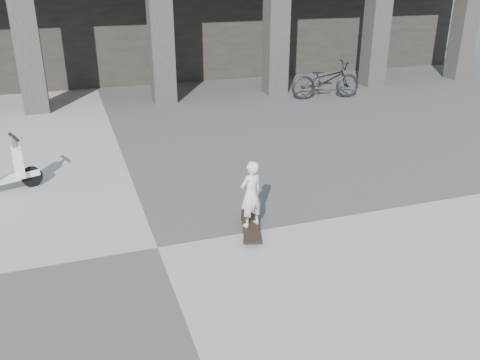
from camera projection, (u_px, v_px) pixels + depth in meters
name	position (u px, v px, depth m)	size (l,w,h in m)	color
ground	(158.00, 248.00, 7.28)	(90.00, 90.00, 0.00)	#484845
longboard	(251.00, 226.00, 7.70)	(0.55, 1.10, 0.11)	black
child	(251.00, 194.00, 7.49)	(0.38, 0.25, 1.03)	beige
bicycle	(326.00, 80.00, 15.39)	(0.74, 2.13, 1.12)	black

